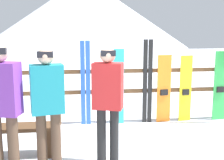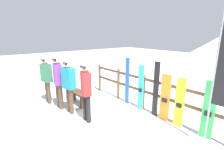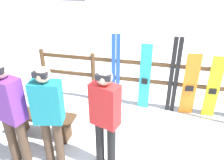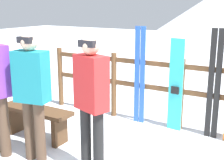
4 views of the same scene
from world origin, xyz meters
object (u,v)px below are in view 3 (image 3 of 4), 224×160
object	(u,v)px
person_red	(105,114)
ski_pair_blue	(116,71)
snowboard_cyan	(145,78)
snowboard_yellow	(213,88)
ski_pair_black	(174,77)
person_purple	(10,109)
person_teal	(48,112)
snowboard_orange	(190,85)
bench	(43,120)

from	to	relation	value
person_red	ski_pair_blue	distance (m)	1.88
snowboard_cyan	snowboard_yellow	distance (m)	1.43
ski_pair_black	person_red	bearing A→B (deg)	-118.69
person_purple	person_red	bearing A→B (deg)	10.45
person_red	person_teal	bearing A→B (deg)	-170.53
person_red	snowboard_orange	bearing A→B (deg)	53.57
bench	person_teal	distance (m)	0.98
person_teal	ski_pair_blue	bearing A→B (deg)	73.84
snowboard_cyan	person_teal	bearing A→B (deg)	-121.91
ski_pair_black	snowboard_yellow	world-z (taller)	ski_pair_black
person_red	snowboard_orange	xyz separation A→B (m)	(1.36, 1.85, -0.31)
snowboard_cyan	snowboard_yellow	xyz separation A→B (m)	(1.43, -0.00, -0.07)
snowboard_yellow	person_red	bearing A→B (deg)	-134.70
person_red	ski_pair_black	world-z (taller)	ski_pair_black
snowboard_cyan	snowboard_yellow	size ratio (longest dim) A/B	1.11
ski_pair_blue	person_red	bearing A→B (deg)	-82.03
person_red	person_purple	world-z (taller)	person_purple
person_red	person_purple	size ratio (longest dim) A/B	0.96
ski_pair_blue	ski_pair_black	bearing A→B (deg)	0.00
snowboard_cyan	snowboard_orange	xyz separation A→B (m)	(0.96, -0.00, -0.07)
bench	person_teal	bearing A→B (deg)	-46.97
person_teal	person_purple	size ratio (longest dim) A/B	0.96
person_teal	snowboard_yellow	world-z (taller)	person_teal
ski_pair_blue	snowboard_yellow	size ratio (longest dim) A/B	1.23
snowboard_orange	snowboard_yellow	size ratio (longest dim) A/B	1.01
ski_pair_black	snowboard_yellow	bearing A→B (deg)	-0.25
ski_pair_black	snowboard_orange	size ratio (longest dim) A/B	1.23
person_teal	ski_pair_blue	size ratio (longest dim) A/B	1.01
ski_pair_blue	snowboard_orange	xyz separation A→B (m)	(1.62, -0.00, -0.15)
bench	snowboard_cyan	xyz separation A→B (m)	(1.74, 1.45, 0.41)
snowboard_cyan	snowboard_yellow	bearing A→B (deg)	-0.01
snowboard_orange	ski_pair_blue	bearing A→B (deg)	179.88
bench	snowboard_yellow	world-z (taller)	snowboard_yellow
person_purple	ski_pair_black	bearing A→B (deg)	41.17
snowboard_orange	ski_pair_black	bearing A→B (deg)	179.43
person_purple	ski_pair_blue	xyz separation A→B (m)	(1.14, 2.11, -0.18)
ski_pair_black	snowboard_orange	bearing A→B (deg)	-0.57
bench	snowboard_yellow	bearing A→B (deg)	24.58
ski_pair_blue	snowboard_cyan	distance (m)	0.67
bench	snowboard_cyan	size ratio (longest dim) A/B	0.81
bench	person_purple	xyz separation A→B (m)	(-0.06, -0.66, 0.68)
snowboard_yellow	ski_pair_black	bearing A→B (deg)	179.75
person_red	person_teal	size ratio (longest dim) A/B	1.00
person_purple	snowboard_cyan	world-z (taller)	person_purple
person_red	snowboard_yellow	distance (m)	2.62
bench	snowboard_orange	world-z (taller)	snowboard_orange
snowboard_cyan	bench	bearing A→B (deg)	-140.22
bench	person_teal	xyz separation A→B (m)	(0.50, -0.54, 0.65)
bench	snowboard_orange	distance (m)	3.09
ski_pair_blue	snowboard_cyan	xyz separation A→B (m)	(0.66, -0.00, -0.09)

